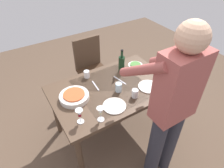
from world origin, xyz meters
TOP-DOWN VIEW (x-y plane):
  - ground_plane at (0.00, 0.00)m, footprint 6.00×6.00m
  - dining_table at (0.00, 0.00)m, footprint 1.31×0.85m
  - chair_near at (-0.14, -0.81)m, footprint 0.40×0.40m
  - person_server at (-0.15, 0.69)m, footprint 0.42×0.61m
  - wine_bottle at (-0.26, -0.20)m, footprint 0.07×0.07m
  - wine_glass_left at (0.33, 0.34)m, footprint 0.07×0.07m
  - wine_glass_right at (0.49, 0.26)m, footprint 0.07×0.07m
  - water_cup_near_left at (0.15, -0.31)m, footprint 0.06×0.06m
  - water_cup_near_right at (-0.12, 0.25)m, footprint 0.07×0.07m
  - water_cup_far_left at (-0.03, 0.08)m, footprint 0.07×0.07m
  - serving_bowl_pasta at (0.42, -0.05)m, footprint 0.30×0.30m
  - side_bowl_salad at (-0.44, -0.16)m, footprint 0.18×0.18m
  - dinner_plate_near at (-0.35, 0.20)m, footprint 0.23×0.23m
  - dinner_plate_far at (0.13, 0.26)m, footprint 0.23×0.23m
  - table_knife at (-0.14, -0.06)m, footprint 0.05×0.20m
  - table_fork at (0.14, -0.12)m, footprint 0.03×0.18m

SIDE VIEW (x-z plane):
  - ground_plane at x=0.00m, z-range 0.00..0.00m
  - chair_near at x=-0.14m, z-range 0.07..0.98m
  - dining_table at x=0.00m, z-range 0.28..1.02m
  - table_knife at x=-0.14m, z-range 0.73..0.74m
  - table_fork at x=0.14m, z-range 0.73..0.74m
  - dinner_plate_near at x=-0.35m, z-range 0.73..0.75m
  - dinner_plate_far at x=0.13m, z-range 0.73..0.75m
  - serving_bowl_pasta at x=0.42m, z-range 0.73..0.80m
  - side_bowl_salad at x=-0.44m, z-range 0.73..0.80m
  - water_cup_near_left at x=0.15m, z-range 0.73..0.82m
  - water_cup_near_right at x=-0.12m, z-range 0.73..0.83m
  - water_cup_far_left at x=-0.03m, z-range 0.73..0.84m
  - wine_glass_left at x=0.33m, z-range 0.76..0.91m
  - wine_glass_right at x=0.49m, z-range 0.76..0.91m
  - wine_bottle at x=-0.26m, z-range 0.70..0.99m
  - person_server at x=-0.15m, z-range 0.12..1.81m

